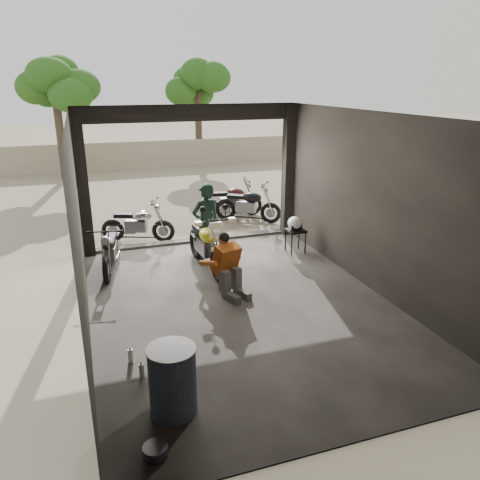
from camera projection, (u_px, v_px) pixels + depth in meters
ground at (240, 305)px, 8.11m from camera, size 80.00×80.00×0.00m
garage at (230, 226)px, 8.19m from camera, size 7.00×7.13×3.20m
boundary_wall at (137, 155)px, 20.46m from camera, size 18.00×0.30×1.20m
tree_left at (53, 72)px, 17.10m from camera, size 2.20×2.20×5.60m
tree_right at (197, 84)px, 20.35m from camera, size 2.20×2.20×5.00m
main_bike at (206, 241)px, 9.44m from camera, size 0.88×1.88×1.23m
left_bike at (110, 248)px, 9.37m from camera, size 0.88×1.58×1.01m
outside_bike_a at (137, 221)px, 11.12m from camera, size 1.66×1.14×1.04m
outside_bike_b at (231, 198)px, 13.22m from camera, size 1.64×0.82×1.07m
outside_bike_c at (248, 202)px, 12.72m from camera, size 1.71×1.45×1.09m
rider at (206, 224)px, 9.73m from camera, size 0.71×0.56×1.72m
mechanic at (230, 268)px, 8.22m from camera, size 0.81×0.93×1.13m
stool at (296, 233)px, 10.40m from camera, size 0.40×0.40×0.55m
helmet at (295, 223)px, 10.34m from camera, size 0.33×0.34×0.30m
oil_drum at (173, 382)px, 5.34m from camera, size 0.70×0.70×0.85m
sign_post at (340, 168)px, 10.73m from camera, size 0.87×0.08×2.62m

